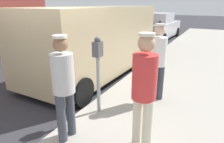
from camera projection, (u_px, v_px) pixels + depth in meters
The scene contains 8 objects.
ground_plane at pixel (52, 102), 4.86m from camera, with size 80.00×80.00×0.00m, color #2D2D33.
parking_meter_near at pixel (98, 63), 3.84m from camera, with size 0.14×0.18×1.52m.
parking_meter_far at pixel (159, 34), 7.51m from camera, with size 0.14×0.18×1.52m.
pedestrian_in_white at pixel (158, 58), 4.36m from camera, with size 0.34×0.34×1.70m.
pedestrian_in_red at pixel (144, 87), 2.79m from camera, with size 0.34×0.34×1.75m.
pedestrian_in_gray at pixel (64, 83), 3.06m from camera, with size 0.34×0.36×1.67m.
parked_van at pixel (96, 39), 6.50m from camera, with size 2.27×5.26×2.15m.
parked_sedan_ahead at pixel (158, 27), 13.39m from camera, with size 2.13×4.49×1.65m.
Camera 1 is at (3.29, -3.22, 2.25)m, focal length 32.62 mm.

